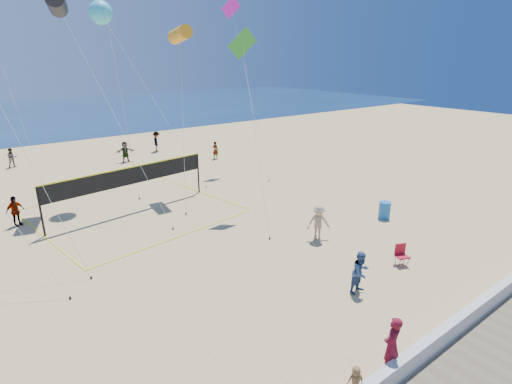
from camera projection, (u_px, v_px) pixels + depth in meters
ground at (320, 322)px, 13.23m from camera, size 120.00×120.00×0.00m
ocean at (20, 116)px, 59.94m from camera, size 140.00×50.00×0.03m
seawall at (400, 368)px, 10.87m from camera, size 32.00×0.30×0.60m
woman at (392, 346)px, 10.88m from camera, size 0.68×0.48×1.76m
toddler at (355, 381)px, 9.52m from camera, size 0.48×0.43×0.82m
bystander_a at (361, 272)px, 14.71m from camera, size 0.80×0.63×1.64m
bystander_b at (319, 222)px, 19.03m from camera, size 1.29×1.09×1.73m
far_person_0 at (15, 211)px, 20.58m from camera, size 1.02×0.73×1.61m
far_person_1 at (125, 152)px, 33.26m from camera, size 1.64×0.71×1.71m
far_person_2 at (215, 150)px, 34.33m from camera, size 0.57×0.65×1.50m
far_person_3 at (12, 158)px, 31.61m from camera, size 0.78×0.63×1.54m
far_person_4 at (157, 142)px, 36.94m from camera, size 1.08×1.36×1.84m
camp_chair at (401, 253)px, 16.79m from camera, size 0.63×0.72×1.01m
trash_barrel at (385, 210)px, 21.67m from camera, size 0.67×0.67×0.93m
volleyball_net at (130, 181)px, 22.23m from camera, size 10.95×10.82×2.59m
kite_1 at (56, 3)px, 21.18m from camera, size 3.12×8.87×11.71m
kite_2 at (180, 35)px, 23.59m from camera, size 2.87×5.09×10.16m
kite_4 at (244, 53)px, 20.84m from camera, size 2.70×4.91×9.86m
kite_5 at (233, 18)px, 28.86m from camera, size 1.64×5.52×12.57m
kite_7 at (101, 13)px, 26.42m from camera, size 4.56×7.82×11.91m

